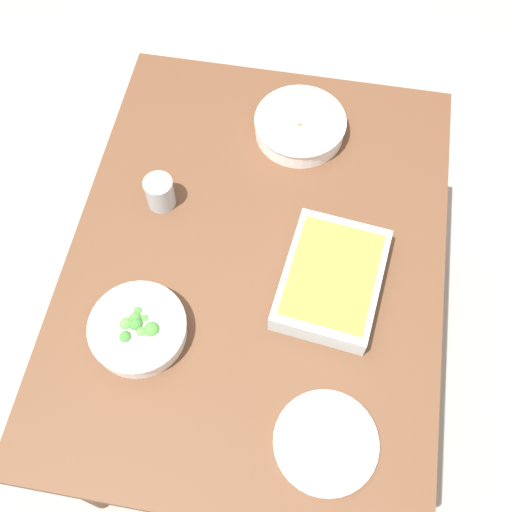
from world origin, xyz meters
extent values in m
plane|color=#9E9389|center=(0.00, 0.00, 0.00)|extent=(6.00, 6.00, 0.00)
cube|color=brown|center=(0.00, 0.00, 0.72)|extent=(1.20, 0.90, 0.04)
cylinder|color=brown|center=(0.54, -0.39, 0.35)|extent=(0.06, 0.06, 0.70)
cylinder|color=brown|center=(-0.54, 0.39, 0.35)|extent=(0.06, 0.06, 0.70)
cylinder|color=brown|center=(0.54, 0.39, 0.35)|extent=(0.06, 0.06, 0.70)
cylinder|color=white|center=(0.39, -0.05, 0.77)|extent=(0.24, 0.24, 0.05)
torus|color=white|center=(0.39, -0.05, 0.79)|extent=(0.24, 0.24, 0.01)
cylinder|color=olive|center=(0.39, -0.05, 0.77)|extent=(0.19, 0.19, 0.03)
sphere|color=#C66633|center=(0.33, -0.06, 0.79)|extent=(0.02, 0.02, 0.02)
sphere|color=#C66633|center=(0.41, -0.07, 0.79)|extent=(0.01, 0.01, 0.01)
sphere|color=#C66633|center=(0.37, -0.05, 0.79)|extent=(0.02, 0.02, 0.02)
cylinder|color=white|center=(-0.24, 0.22, 0.77)|extent=(0.21, 0.21, 0.05)
torus|color=white|center=(-0.24, 0.22, 0.79)|extent=(0.22, 0.22, 0.01)
cylinder|color=#8CB272|center=(-0.24, 0.22, 0.77)|extent=(0.17, 0.17, 0.02)
sphere|color=#569E42|center=(-0.23, 0.23, 0.78)|extent=(0.02, 0.02, 0.02)
sphere|color=#478C38|center=(-0.22, 0.23, 0.79)|extent=(0.03, 0.03, 0.03)
sphere|color=#478C38|center=(-0.22, 0.21, 0.78)|extent=(0.02, 0.02, 0.02)
sphere|color=#569E42|center=(-0.24, 0.25, 0.79)|extent=(0.03, 0.03, 0.03)
sphere|color=#478C38|center=(-0.24, 0.19, 0.79)|extent=(0.04, 0.04, 0.04)
sphere|color=#3D7A33|center=(-0.24, 0.23, 0.79)|extent=(0.03, 0.03, 0.03)
sphere|color=#569E42|center=(-0.25, 0.21, 0.79)|extent=(0.03, 0.03, 0.03)
sphere|color=#478C38|center=(-0.21, 0.23, 0.78)|extent=(0.02, 0.02, 0.02)
sphere|color=#3D7A33|center=(-0.27, 0.24, 0.79)|extent=(0.03, 0.03, 0.03)
cube|color=silver|center=(-0.05, -0.19, 0.77)|extent=(0.32, 0.25, 0.06)
cube|color=gold|center=(-0.05, -0.19, 0.78)|extent=(0.28, 0.22, 0.04)
cylinder|color=#B2BCC6|center=(0.11, 0.26, 0.78)|extent=(0.07, 0.07, 0.08)
cylinder|color=black|center=(0.11, 0.26, 0.77)|extent=(0.06, 0.06, 0.05)
cylinder|color=silver|center=(-0.41, -0.22, 0.75)|extent=(0.22, 0.22, 0.01)
cube|color=silver|center=(0.39, -0.05, 0.74)|extent=(0.13, 0.07, 0.01)
ellipsoid|color=silver|center=(0.31, -0.01, 0.75)|extent=(0.05, 0.04, 0.01)
camera|label=1|loc=(-0.69, -0.12, 2.06)|focal=43.62mm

